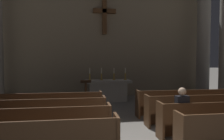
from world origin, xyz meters
TOP-DOWN VIEW (x-y plane):
  - pew_left_row_2 at (-2.52, 1.06)m, footprint 3.79×0.50m
  - pew_left_row_3 at (-2.52, 2.16)m, footprint 3.79×0.50m
  - pew_left_row_4 at (-2.52, 3.26)m, footprint 3.79×0.50m
  - pew_right_row_3 at (2.52, 2.16)m, footprint 3.79×0.50m
  - pew_right_row_4 at (2.52, 3.26)m, footprint 3.79×0.50m
  - column_right_fourth at (5.19, 6.99)m, footprint 1.02×1.02m
  - altar at (0.00, 6.38)m, footprint 2.20×0.90m
  - candlestick_outer_left at (-0.85, 6.38)m, footprint 0.16×0.16m
  - candlestick_inner_left at (-0.30, 6.38)m, footprint 0.16×0.16m
  - candlestick_inner_right at (0.30, 6.38)m, footprint 0.16×0.16m
  - candlestick_outer_right at (0.85, 6.38)m, footprint 0.16×0.16m
  - apse_with_cross at (0.00, 7.99)m, footprint 11.46×0.47m
  - lectern at (-1.08, 5.18)m, footprint 0.44×0.36m
  - lone_worshipper at (1.20, 1.10)m, footprint 0.32×0.43m

SIDE VIEW (x-z plane):
  - pew_left_row_2 at x=-2.52m, z-range 0.00..0.95m
  - pew_left_row_3 at x=-2.52m, z-range 0.00..0.95m
  - pew_left_row_4 at x=-2.52m, z-range 0.00..0.95m
  - pew_right_row_3 at x=2.52m, z-range 0.00..0.95m
  - pew_right_row_4 at x=2.52m, z-range 0.00..0.95m
  - altar at x=0.00m, z-range 0.03..1.04m
  - lectern at x=-1.08m, z-range -0.03..1.13m
  - lone_worshipper at x=1.20m, z-range 0.03..1.35m
  - candlestick_outer_left at x=-0.85m, z-range 0.90..1.48m
  - candlestick_inner_left at x=-0.30m, z-range 0.90..1.48m
  - candlestick_inner_right at x=0.30m, z-range 0.90..1.48m
  - candlestick_outer_right at x=0.85m, z-range 0.90..1.48m
  - column_right_fourth at x=5.19m, z-range -0.09..7.04m
  - apse_with_cross at x=0.00m, z-range 0.00..7.71m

